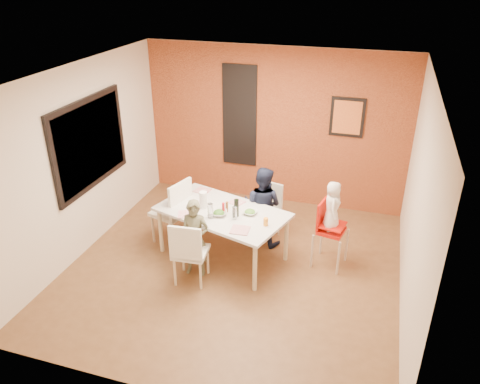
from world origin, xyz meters
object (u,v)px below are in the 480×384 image
(chair_left, at_px, (175,209))
(child_far, at_px, (262,206))
(toddler, at_px, (332,206))
(paper_towel_roll, at_px, (203,200))
(chair_near, at_px, (189,250))
(dining_table, at_px, (222,215))
(high_chair, at_px, (328,228))
(chair_far, at_px, (267,207))
(wine_bottle, at_px, (236,208))
(child_near, at_px, (195,238))

(chair_left, height_order, child_far, child_far)
(toddler, distance_m, paper_towel_roll, 1.79)
(chair_near, relative_size, toddler, 1.31)
(dining_table, bearing_deg, high_chair, 9.92)
(chair_left, relative_size, toddler, 1.46)
(chair_near, bearing_deg, paper_towel_roll, -89.40)
(chair_far, bearing_deg, dining_table, -106.53)
(child_far, height_order, wine_bottle, child_far)
(high_chair, bearing_deg, wine_bottle, 116.51)
(chair_left, bearing_deg, dining_table, 96.80)
(child_near, bearing_deg, child_far, 53.27)
(chair_far, bearing_deg, toddler, -12.36)
(chair_far, bearing_deg, chair_near, -99.14)
(high_chair, distance_m, child_far, 1.06)
(wine_bottle, height_order, paper_towel_roll, wine_bottle)
(toddler, xyz_separation_m, wine_bottle, (-1.25, -0.33, -0.06))
(dining_table, bearing_deg, chair_left, 170.56)
(toddler, bearing_deg, chair_far, 52.34)
(high_chair, relative_size, child_near, 0.87)
(child_near, distance_m, paper_towel_roll, 0.61)
(chair_left, xyz_separation_m, child_far, (1.24, 0.40, 0.04))
(high_chair, xyz_separation_m, wine_bottle, (-1.23, -0.34, 0.29))
(chair_near, distance_m, child_far, 1.44)
(chair_near, distance_m, paper_towel_roll, 0.84)
(chair_near, distance_m, chair_left, 1.06)
(dining_table, height_order, toddler, toddler)
(chair_left, relative_size, child_far, 0.84)
(dining_table, bearing_deg, paper_towel_roll, 178.46)
(chair_near, bearing_deg, child_far, -122.10)
(chair_far, height_order, child_near, child_near)
(dining_table, xyz_separation_m, wine_bottle, (0.24, -0.08, 0.19))
(child_near, distance_m, wine_bottle, 0.70)
(chair_far, xyz_separation_m, child_far, (-0.02, -0.23, 0.14))
(toddler, xyz_separation_m, paper_towel_roll, (-1.77, -0.24, -0.06))
(high_chair, bearing_deg, paper_towel_roll, 109.34)
(chair_far, height_order, paper_towel_roll, paper_towel_roll)
(chair_near, height_order, chair_left, chair_left)
(chair_left, relative_size, wine_bottle, 4.16)
(chair_near, xyz_separation_m, chair_far, (0.67, 1.52, -0.04))
(chair_left, distance_m, child_near, 0.87)
(chair_far, bearing_deg, child_far, -80.10)
(toddler, bearing_deg, child_far, 63.96)
(chair_far, distance_m, child_near, 1.45)
(wine_bottle, bearing_deg, chair_near, -123.30)
(dining_table, relative_size, chair_near, 2.15)
(chair_near, height_order, child_far, child_far)
(high_chair, bearing_deg, dining_table, 111.16)
(chair_left, bearing_deg, paper_towel_roll, 92.59)
(chair_near, xyz_separation_m, child_near, (-0.01, 0.24, 0.04))
(dining_table, distance_m, toddler, 1.53)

